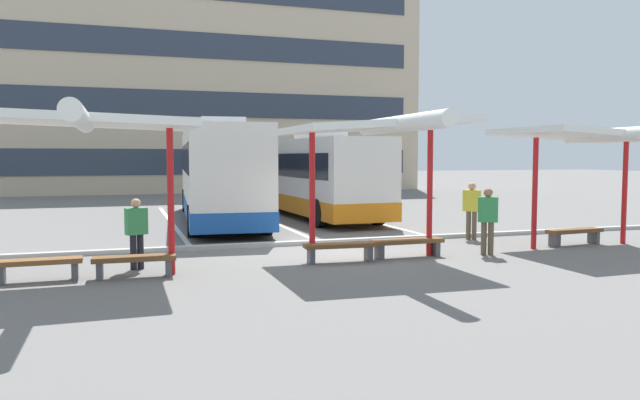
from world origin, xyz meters
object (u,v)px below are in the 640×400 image
at_px(bench_0, 39,265).
at_px(waiting_passenger_2, 472,206).
at_px(waiting_shelter_0, 83,124).
at_px(coach_bus_0, 219,174).
at_px(bench_2, 340,248).
at_px(bench_1, 134,261).
at_px(waiting_shelter_2, 590,138).
at_px(coach_bus_1, 308,177).
at_px(bench_4, 575,233).
at_px(waiting_shelter_1, 378,129).
at_px(waiting_passenger_0, 488,216).
at_px(bench_3, 408,244).
at_px(waiting_passenger_1, 136,229).

relative_size(bench_0, waiting_passenger_2, 0.96).
height_order(waiting_shelter_0, waiting_passenger_2, waiting_shelter_0).
xyz_separation_m(coach_bus_0, bench_2, (1.28, -9.87, -1.47)).
distance_m(bench_1, waiting_shelter_2, 12.03).
distance_m(coach_bus_1, bench_4, 11.66).
bearing_deg(waiting_shelter_1, waiting_passenger_2, 31.10).
relative_size(coach_bus_0, bench_1, 7.45).
relative_size(coach_bus_1, waiting_passenger_2, 7.20).
height_order(bench_0, waiting_shelter_2, waiting_shelter_2).
bearing_deg(bench_0, waiting_passenger_0, 0.04).
xyz_separation_m(coach_bus_1, waiting_passenger_0, (1.19, -11.39, -0.65)).
bearing_deg(waiting_shelter_1, bench_2, 173.77).
bearing_deg(bench_0, bench_3, 2.16).
distance_m(waiting_shelter_0, waiting_passenger_2, 11.11).
bearing_deg(waiting_passenger_1, bench_1, -94.47).
relative_size(waiting_shelter_0, bench_1, 2.83).
bearing_deg(bench_3, waiting_passenger_1, 176.05).
bearing_deg(bench_0, waiting_shelter_0, -19.34).
xyz_separation_m(coach_bus_1, waiting_passenger_1, (-7.18, -10.65, -0.74)).
bearing_deg(waiting_passenger_0, waiting_shelter_0, -178.02).
relative_size(bench_0, waiting_shelter_1, 0.31).
bearing_deg(bench_3, waiting_passenger_2, 35.16).
relative_size(waiting_shelter_0, bench_2, 2.71).
xyz_separation_m(coach_bus_1, bench_3, (-0.86, -11.08, -1.28)).
height_order(bench_0, bench_4, same).
distance_m(waiting_shelter_0, bench_1, 2.90).
xyz_separation_m(coach_bus_1, bench_1, (-7.26, -11.58, -1.29)).
bearing_deg(waiting_shelter_1, waiting_shelter_0, -176.35).
xyz_separation_m(coach_bus_0, bench_0, (-5.11, -10.06, -1.47)).
height_order(waiting_shelter_2, waiting_passenger_2, waiting_shelter_2).
relative_size(bench_4, waiting_passenger_0, 1.06).
distance_m(coach_bus_1, bench_0, 14.61).
xyz_separation_m(coach_bus_0, waiting_passenger_1, (-3.24, -9.31, -0.92)).
distance_m(waiting_passenger_0, waiting_passenger_1, 8.40).
distance_m(coach_bus_1, bench_3, 11.19).
distance_m(bench_3, waiting_passenger_0, 2.17).
height_order(bench_0, bench_2, same).
xyz_separation_m(waiting_shelter_0, bench_2, (5.49, 0.51, -2.75)).
bearing_deg(waiting_passenger_0, waiting_shelter_2, 3.75).
xyz_separation_m(waiting_shelter_1, waiting_passenger_1, (-5.42, 0.65, -2.23)).
distance_m(coach_bus_1, bench_1, 13.73).
relative_size(bench_1, waiting_passenger_0, 0.98).
bearing_deg(waiting_passenger_2, bench_4, -41.72).
bearing_deg(waiting_passenger_2, waiting_passenger_0, -114.53).
height_order(coach_bus_0, bench_4, coach_bus_0).
height_order(waiting_shelter_1, waiting_passenger_1, waiting_shelter_1).
height_order(coach_bus_0, bench_1, coach_bus_0).
bearing_deg(coach_bus_1, waiting_passenger_0, -84.05).
xyz_separation_m(bench_3, waiting_passenger_0, (2.05, -0.30, 0.63)).
xyz_separation_m(waiting_shelter_1, bench_4, (6.24, 0.61, -2.77)).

